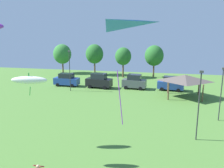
% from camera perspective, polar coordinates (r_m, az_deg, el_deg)
% --- Properties ---
extents(kite_flying_0, '(2.78, 1.03, 1.74)m').
position_cam_1_polar(kite_flying_0, '(18.69, -19.31, 0.89)').
color(kite_flying_0, white).
extents(kite_flying_6, '(3.55, 3.91, 4.54)m').
position_cam_1_polar(kite_flying_6, '(14.14, -1.26, 7.34)').
color(kite_flying_6, blue).
extents(parked_car_leftmost, '(4.78, 2.15, 2.43)m').
position_cam_1_polar(parked_car_leftmost, '(45.53, -10.87, 1.02)').
color(parked_car_leftmost, '#234299').
rests_on(parked_car_leftmost, ground).
extents(parked_car_second_from_left, '(4.88, 2.51, 2.69)m').
position_cam_1_polar(parked_car_second_from_left, '(43.25, -3.16, 0.76)').
color(parked_car_second_from_left, black).
rests_on(parked_car_second_from_left, ground).
extents(parked_car_third_from_left, '(4.37, 2.33, 2.64)m').
position_cam_1_polar(parked_car_third_from_left, '(42.69, 5.37, 0.53)').
color(parked_car_third_from_left, '#4C5156').
rests_on(parked_car_third_from_left, ground).
extents(parked_car_rightmost_in_row, '(4.64, 2.34, 2.48)m').
position_cam_1_polar(parked_car_rightmost_in_row, '(42.59, 13.94, 0.08)').
color(parked_car_rightmost_in_row, '#234299').
rests_on(parked_car_rightmost_in_row, ground).
extents(park_pavilion, '(6.36, 5.22, 3.60)m').
position_cam_1_polar(park_pavilion, '(38.43, 17.15, 1.38)').
color(park_pavilion, brown).
rests_on(park_pavilion, ground).
extents(light_post_0, '(0.36, 0.20, 6.27)m').
position_cam_1_polar(light_post_0, '(29.71, 24.80, -1.58)').
color(light_post_0, '#2D2D33').
rests_on(light_post_0, ground).
extents(light_post_1, '(0.36, 0.20, 7.01)m').
position_cam_1_polar(light_post_1, '(41.20, -10.15, 3.67)').
color(light_post_1, '#2D2D33').
rests_on(light_post_1, ground).
extents(light_post_2, '(0.36, 0.20, 6.77)m').
position_cam_1_polar(light_post_2, '(23.53, 20.19, -4.08)').
color(light_post_2, '#2D2D33').
rests_on(light_post_2, ground).
extents(treeline_tree_0, '(4.32, 4.32, 7.08)m').
position_cam_1_polar(treeline_tree_0, '(59.16, -11.87, 7.07)').
color(treeline_tree_0, brown).
rests_on(treeline_tree_0, ground).
extents(treeline_tree_1, '(4.11, 4.11, 7.18)m').
position_cam_1_polar(treeline_tree_1, '(55.88, -4.23, 7.21)').
color(treeline_tree_1, brown).
rests_on(treeline_tree_1, ground).
extents(treeline_tree_2, '(3.57, 3.57, 6.67)m').
position_cam_1_polar(treeline_tree_2, '(52.70, 2.70, 6.65)').
color(treeline_tree_2, brown).
rests_on(treeline_tree_2, ground).
extents(treeline_tree_3, '(4.15, 4.15, 7.12)m').
position_cam_1_polar(treeline_tree_3, '(53.64, 10.11, 6.73)').
color(treeline_tree_3, brown).
rests_on(treeline_tree_3, ground).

